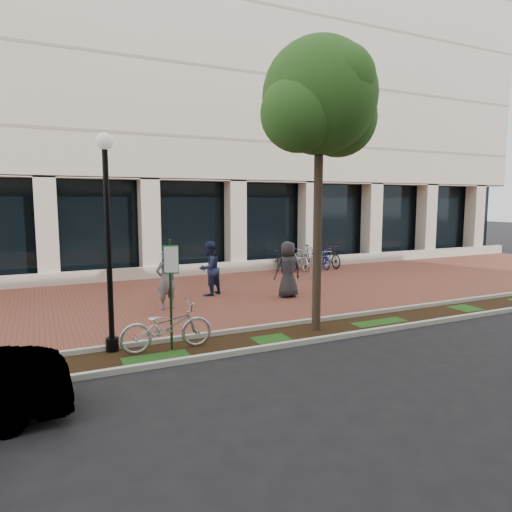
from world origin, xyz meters
name	(u,v)px	position (x,y,z in m)	size (l,w,h in m)	color
ground	(238,293)	(0.00, 0.00, 0.00)	(120.00, 120.00, 0.00)	black
brick_plaza	(238,293)	(0.00, 0.00, 0.01)	(40.00, 9.00, 0.01)	brown
planting_strip	(320,331)	(0.00, -5.25, 0.01)	(40.00, 1.50, 0.01)	black
curb_plaza_side	(305,322)	(0.00, -4.50, 0.06)	(40.00, 0.12, 0.12)	beige
curb_street_side	(338,337)	(0.00, -6.00, 0.06)	(40.00, 0.12, 0.12)	beige
near_office_building	(159,73)	(0.00, 10.47, 10.05)	(40.00, 12.12, 16.00)	beige
parking_sign	(171,280)	(-3.77, -5.06, 1.56)	(0.34, 0.07, 2.46)	#153B1A
lamppost	(108,231)	(-4.98, -4.60, 2.63)	(0.36, 0.36, 4.68)	black
street_tree	(321,105)	(-0.01, -5.10, 5.57)	(3.33, 2.77, 7.15)	#483629
locked_bicycle	(167,327)	(-3.88, -5.04, 0.53)	(0.71, 2.03, 1.07)	#B5B6BA
pedestrian_left	(166,279)	(-2.90, -1.24, 0.92)	(0.67, 0.44, 1.84)	slate
pedestrian_mid	(209,268)	(-1.03, 0.12, 0.95)	(0.92, 0.72, 1.89)	#1F2A4E
pedestrian_right	(288,269)	(1.29, -1.31, 0.96)	(0.94, 0.61, 1.92)	#28282D
bollard	(311,267)	(3.85, 1.23, 0.53)	(0.12, 0.12, 1.05)	silver
bike_rack_cluster	(305,258)	(5.16, 3.88, 0.55)	(3.63, 2.10, 1.16)	black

